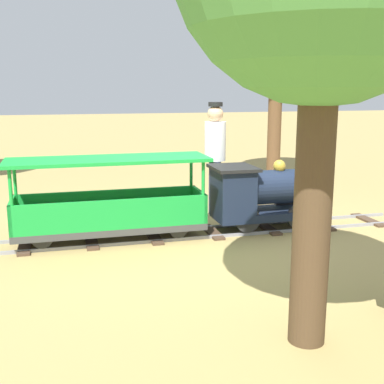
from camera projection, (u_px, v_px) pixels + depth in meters
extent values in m
plane|color=#A38C51|center=(198.00, 234.00, 6.27)|extent=(60.00, 60.00, 0.00)
cube|color=gray|center=(179.00, 229.00, 6.42)|extent=(0.03, 6.05, 0.04)
cube|color=gray|center=(187.00, 239.00, 6.02)|extent=(0.03, 6.05, 0.04)
cube|color=#4C3828|center=(25.00, 246.00, 5.75)|extent=(0.66, 0.14, 0.03)
cube|color=#4C3828|center=(91.00, 241.00, 5.94)|extent=(0.66, 0.14, 0.03)
cube|color=#4C3828|center=(154.00, 236.00, 6.13)|extent=(0.66, 0.14, 0.03)
cube|color=#4C3828|center=(212.00, 232.00, 6.32)|extent=(0.66, 0.14, 0.03)
cube|color=#4C3828|center=(267.00, 228.00, 6.50)|extent=(0.66, 0.14, 0.03)
cube|color=#4C3828|center=(319.00, 224.00, 6.69)|extent=(0.66, 0.14, 0.03)
cube|color=#4C3828|center=(368.00, 220.00, 6.88)|extent=(0.66, 0.14, 0.03)
cube|color=#192338|center=(267.00, 213.00, 6.46)|extent=(0.54, 1.40, 0.10)
cylinder|color=#192338|center=(282.00, 186.00, 6.44)|extent=(0.44, 0.85, 0.44)
cylinder|color=#B7932D|center=(312.00, 185.00, 6.55)|extent=(0.37, 0.02, 0.37)
cylinder|color=#192338|center=(304.00, 158.00, 6.44)|extent=(0.12, 0.12, 0.28)
sphere|color=#B7932D|center=(279.00, 166.00, 6.37)|extent=(0.16, 0.16, 0.16)
cube|color=#192338|center=(233.00, 191.00, 6.28)|extent=(0.54, 0.45, 0.55)
cube|color=black|center=(233.00, 168.00, 6.21)|extent=(0.62, 0.53, 0.04)
sphere|color=#F2EAB2|center=(315.00, 165.00, 6.50)|extent=(0.10, 0.10, 0.10)
cylinder|color=#2D2D2D|center=(285.00, 209.00, 6.75)|extent=(0.05, 0.32, 0.32)
cylinder|color=#2D2D2D|center=(299.00, 216.00, 6.35)|extent=(0.05, 0.32, 0.32)
cylinder|color=#2D2D2D|center=(236.00, 212.00, 6.58)|extent=(0.05, 0.32, 0.32)
cylinder|color=#2D2D2D|center=(248.00, 220.00, 6.18)|extent=(0.05, 0.32, 0.32)
cube|color=#3F3F3F|center=(111.00, 226.00, 5.96)|extent=(0.62, 2.25, 0.08)
cube|color=green|center=(108.00, 204.00, 6.19)|extent=(0.04, 2.25, 0.35)
cube|color=green|center=(113.00, 215.00, 5.64)|extent=(0.04, 2.25, 0.35)
cube|color=green|center=(199.00, 204.00, 6.19)|extent=(0.62, 0.04, 0.35)
cube|color=green|center=(12.00, 215.00, 5.64)|extent=(0.62, 0.04, 0.35)
cylinder|color=green|center=(191.00, 184.00, 6.41)|extent=(0.04, 0.04, 0.75)
cylinder|color=green|center=(203.00, 193.00, 5.88)|extent=(0.04, 0.04, 0.75)
cylinder|color=green|center=(16.00, 193.00, 5.87)|extent=(0.04, 0.04, 0.75)
cylinder|color=green|center=(12.00, 203.00, 5.34)|extent=(0.04, 0.04, 0.75)
cube|color=green|center=(108.00, 160.00, 5.80)|extent=(0.72, 2.35, 0.04)
cube|color=olive|center=(47.00, 218.00, 5.75)|extent=(0.46, 0.20, 0.24)
cube|color=olive|center=(89.00, 215.00, 5.87)|extent=(0.46, 0.20, 0.24)
cube|color=olive|center=(131.00, 212.00, 5.99)|extent=(0.46, 0.20, 0.24)
cube|color=olive|center=(170.00, 210.00, 6.11)|extent=(0.46, 0.20, 0.24)
cylinder|color=#262626|center=(171.00, 219.00, 6.36)|extent=(0.04, 0.24, 0.24)
cylinder|color=#262626|center=(178.00, 228.00, 5.96)|extent=(0.04, 0.24, 0.24)
cylinder|color=#262626|center=(43.00, 228.00, 5.97)|extent=(0.04, 0.24, 0.24)
cylinder|color=#262626|center=(42.00, 238.00, 5.57)|extent=(0.04, 0.24, 0.24)
cylinder|color=#282D47|center=(213.00, 187.00, 7.22)|extent=(0.12, 0.12, 0.80)
cylinder|color=#282D47|center=(217.00, 189.00, 7.05)|extent=(0.12, 0.12, 0.80)
cylinder|color=white|center=(215.00, 141.00, 7.00)|extent=(0.30, 0.30, 0.55)
sphere|color=tan|center=(215.00, 114.00, 6.92)|extent=(0.22, 0.22, 0.22)
cylinder|color=black|center=(215.00, 104.00, 6.89)|extent=(0.20, 0.20, 0.06)
cylinder|color=brown|center=(275.00, 119.00, 9.57)|extent=(0.26, 0.26, 2.46)
sphere|color=#3D7F33|center=(278.00, 12.00, 9.17)|extent=(2.09, 2.09, 2.09)
cylinder|color=#4C3823|center=(313.00, 209.00, 3.43)|extent=(0.26, 0.26, 1.98)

